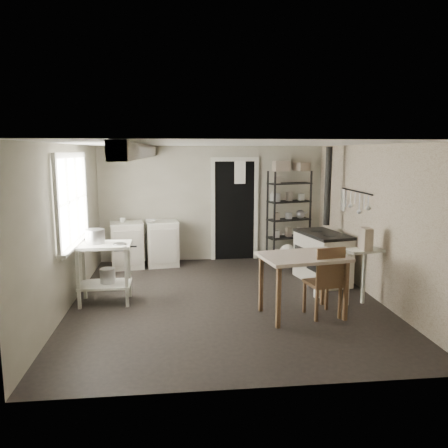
{
  "coord_description": "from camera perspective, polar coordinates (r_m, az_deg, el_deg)",
  "views": [
    {
      "loc": [
        -0.7,
        -6.23,
        2.2
      ],
      "look_at": [
        0.0,
        0.3,
        1.1
      ],
      "focal_mm": 35.0,
      "sensor_mm": 36.0,
      "label": 1
    }
  ],
  "objects": [
    {
      "name": "shelf_jar",
      "position": [
        8.8,
        6.31,
        4.07
      ],
      "size": [
        0.11,
        0.11,
        0.21
      ],
      "primitive_type": "imported",
      "rotation": [
        0.0,
        0.0,
        -0.13
      ],
      "color": "silver",
      "rests_on": "shelf_rack"
    },
    {
      "name": "oats_box",
      "position": [
        6.49,
        18.04,
        -1.53
      ],
      "size": [
        0.13,
        0.21,
        0.32
      ],
      "primitive_type": "cube",
      "rotation": [
        0.0,
        0.0,
        0.02
      ],
      "color": "#BDAD98",
      "rests_on": "side_ledge"
    },
    {
      "name": "flour_sack",
      "position": [
        8.45,
        8.3,
        -4.01
      ],
      "size": [
        0.38,
        0.32,
        0.44
      ],
      "primitive_type": "ellipsoid",
      "rotation": [
        0.0,
        0.0,
        -0.02
      ],
      "color": "white",
      "rests_on": "ground"
    },
    {
      "name": "storage_box_b",
      "position": [
        8.86,
        10.12,
        8.0
      ],
      "size": [
        0.33,
        0.32,
        0.16
      ],
      "primitive_type": "cube",
      "rotation": [
        0.0,
        0.0,
        0.43
      ],
      "color": "#BDAD98",
      "rests_on": "shelf_rack"
    },
    {
      "name": "counter_cup",
      "position": [
        8.42,
        -13.11,
        0.82
      ],
      "size": [
        0.15,
        0.15,
        0.09
      ],
      "primitive_type": "imported",
      "rotation": [
        0.0,
        0.0,
        -0.41
      ],
      "color": "silver",
      "rests_on": "base_cabinets"
    },
    {
      "name": "wallpaper_panel",
      "position": [
        6.97,
        18.91,
        0.33
      ],
      "size": [
        0.01,
        5.0,
        2.3
      ],
      "primitive_type": null,
      "color": "beige",
      "rests_on": "wall_right"
    },
    {
      "name": "floor",
      "position": [
        6.64,
        0.28,
        -9.83
      ],
      "size": [
        5.0,
        5.0,
        0.0
      ],
      "primitive_type": "plane",
      "color": "black",
      "rests_on": "ground"
    },
    {
      "name": "window",
      "position": [
        6.64,
        -19.33,
        2.93
      ],
      "size": [
        0.12,
        1.76,
        1.28
      ],
      "primitive_type": null,
      "color": "silver",
      "rests_on": "wall_left"
    },
    {
      "name": "work_table",
      "position": [
        6.01,
        10.18,
        -8.27
      ],
      "size": [
        1.21,
        0.94,
        0.84
      ],
      "primitive_type": null,
      "rotation": [
        0.0,
        0.0,
        0.17
      ],
      "color": "beige",
      "rests_on": "ground"
    },
    {
      "name": "stove",
      "position": [
        7.61,
        12.71,
        -4.11
      ],
      "size": [
        0.79,
        1.16,
        0.84
      ],
      "primitive_type": null,
      "rotation": [
        0.0,
        0.0,
        0.2
      ],
      "color": "beige",
      "rests_on": "ground"
    },
    {
      "name": "wall_left",
      "position": [
        6.51,
        -19.81,
        -0.35
      ],
      "size": [
        0.02,
        5.0,
        2.3
      ],
      "primitive_type": "cube",
      "color": "#AEA894",
      "rests_on": "ground"
    },
    {
      "name": "shelf_rack",
      "position": [
        8.88,
        8.46,
        1.3
      ],
      "size": [
        0.92,
        0.56,
        1.81
      ],
      "primitive_type": null,
      "rotation": [
        0.0,
        0.0,
        0.28
      ],
      "color": "black",
      "rests_on": "ground"
    },
    {
      "name": "mixing_bowl",
      "position": [
        8.36,
        -9.59,
        0.79
      ],
      "size": [
        0.3,
        0.3,
        0.07
      ],
      "primitive_type": "imported",
      "rotation": [
        0.0,
        0.0,
        0.1
      ],
      "color": "silver",
      "rests_on": "base_cabinets"
    },
    {
      "name": "bucket",
      "position": [
        6.66,
        -14.95,
        -6.64
      ],
      "size": [
        0.25,
        0.25,
        0.24
      ],
      "primitive_type": "cylinder",
      "rotation": [
        0.0,
        0.0,
        -0.14
      ],
      "color": "#B2B2B5",
      "rests_on": "prep_table"
    },
    {
      "name": "saucepan",
      "position": [
        6.41,
        -13.47,
        -2.92
      ],
      "size": [
        0.24,
        0.24,
        0.1
      ],
      "primitive_type": "cylinder",
      "rotation": [
        0.0,
        0.0,
        0.36
      ],
      "color": "#B2B2B5",
      "rests_on": "prep_table"
    },
    {
      "name": "wall_back",
      "position": [
        8.82,
        -1.53,
        2.66
      ],
      "size": [
        4.5,
        0.02,
        2.3
      ],
      "primitive_type": "cube",
      "color": "#AEA894",
      "rests_on": "ground"
    },
    {
      "name": "utensil_rail",
      "position": [
        7.45,
        16.79,
        4.09
      ],
      "size": [
        0.06,
        1.2,
        0.44
      ],
      "primitive_type": null,
      "color": "#B2B2B5",
      "rests_on": "wall_right"
    },
    {
      "name": "storage_box_a",
      "position": [
        8.71,
        7.46,
        8.17
      ],
      "size": [
        0.31,
        0.28,
        0.2
      ],
      "primitive_type": "cube",
      "rotation": [
        0.0,
        0.0,
        0.09
      ],
      "color": "#BDAD98",
      "rests_on": "shelf_rack"
    },
    {
      "name": "base_cabinets",
      "position": [
        8.53,
        -10.29,
        -2.43
      ],
      "size": [
        1.39,
        0.75,
        0.87
      ],
      "primitive_type": null,
      "rotation": [
        0.0,
        0.0,
        0.14
      ],
      "color": "beige",
      "rests_on": "ground"
    },
    {
      "name": "chair",
      "position": [
        6.03,
        12.75,
        -7.25
      ],
      "size": [
        0.47,
        0.49,
        0.98
      ],
      "primitive_type": null,
      "rotation": [
        0.0,
        0.0,
        0.18
      ],
      "color": "brown",
      "rests_on": "ground"
    },
    {
      "name": "wall_right",
      "position": [
        6.97,
        18.99,
        0.33
      ],
      "size": [
        0.02,
        5.0,
        2.3
      ],
      "primitive_type": "cube",
      "color": "#AEA894",
      "rests_on": "ground"
    },
    {
      "name": "floor_crock",
      "position": [
        6.87,
        12.12,
        -8.72
      ],
      "size": [
        0.14,
        0.14,
        0.15
      ],
      "primitive_type": "cylinder",
      "rotation": [
        0.0,
        0.0,
        0.15
      ],
      "color": "silver",
      "rests_on": "ground"
    },
    {
      "name": "prep_table",
      "position": [
        6.63,
        -15.3,
        -6.59
      ],
      "size": [
        0.78,
        0.57,
        0.88
      ],
      "primitive_type": null,
      "rotation": [
        0.0,
        0.0,
        0.02
      ],
      "color": "silver",
      "rests_on": "ground"
    },
    {
      "name": "stovepipe",
      "position": [
        7.88,
        13.41,
        4.8
      ],
      "size": [
        0.14,
        0.14,
        1.56
      ],
      "primitive_type": null,
      "rotation": [
        0.0,
        0.0,
        -0.13
      ],
      "color": "black",
      "rests_on": "stove"
    },
    {
      "name": "side_ledge",
      "position": [
        6.67,
        17.66,
        -6.34
      ],
      "size": [
        0.57,
        0.38,
        0.81
      ],
      "primitive_type": null,
      "rotation": [
        0.0,
        0.0,
        0.2
      ],
      "color": "silver",
      "rests_on": "ground"
    },
    {
      "name": "ceiling_beam",
      "position": [
        6.25,
        -10.85,
        9.34
      ],
      "size": [
        0.18,
        5.0,
        0.18
      ],
      "primitive_type": null,
      "color": "silver",
      "rests_on": "ceiling"
    },
    {
      "name": "stockpot",
      "position": [
        6.57,
        -16.47,
        -1.95
      ],
      "size": [
        0.35,
        0.35,
        0.3
      ],
      "primitive_type": "cylinder",
      "rotation": [
        0.0,
        0.0,
        0.34
      ],
      "color": "#B2B2B5",
      "rests_on": "prep_table"
    },
    {
      "name": "wall_front",
      "position": [
        3.94,
        4.39,
        -5.96
      ],
      "size": [
        4.5,
        0.02,
        2.3
      ],
      "primitive_type": "cube",
      "color": "#AEA894",
      "rests_on": "ground"
    },
    {
      "name": "table_cup",
      "position": [
        5.82,
        12.32,
        -4.56
      ],
      "size": [
        0.13,
        0.13,
        0.09
      ],
      "primitive_type": "imported",
      "rotation": [
        0.0,
        0.0,
        -0.39
      ],
      "color": "silver",
      "rests_on": "work_table"
    },
    {
      "name": "ceiling",
      "position": [
        6.27,
        0.3,
        10.42
      ],
      "size": [
        5.0,
        5.0,
        0.0
      ],
      "primitive_type": "plane",
      "rotation": [
        3.14,
        0.0,
        0.0
      ],
      "color": "white",
      "rests_on": "wall_back"
    },
    {
      "name": "doorway",
      "position": [
        8.86,
        1.39,
        1.71
      ],
      "size": [
        0.96,
        0.1,
        2.08
      ],
      "primitive_type": null,
      "color": "silver",
      "rests_on": "ground"
    }
  ]
}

